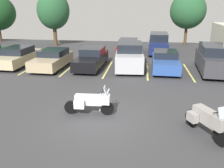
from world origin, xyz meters
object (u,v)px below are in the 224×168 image
Objects in this scene: motorcycle_touring at (91,101)px; car_silver at (129,57)px; motorcycle_second at (208,119)px; car_charcoal at (213,59)px; car_tan at (52,59)px; car_far_navy at (158,43)px; car_black at (92,58)px; car_blue at (165,61)px; car_far_red at (128,46)px; car_champagne at (18,56)px.

car_silver is at bearing 81.46° from motorcycle_touring.
motorcycle_second is 9.33m from car_charcoal.
car_tan reaches higher than motorcycle_touring.
car_far_navy is at bearing 93.71° from motorcycle_second.
car_blue is at bearing -1.08° from car_black.
car_far_red is (2.40, 5.97, -0.02)m from car_black.
car_tan is 0.98× the size of car_far_navy.
car_champagne is 1.09× the size of car_silver.
car_tan is 1.02× the size of car_silver.
car_black is 5.55m from car_blue.
car_blue reaches higher than car_tan.
motorcycle_touring is 0.52× the size of car_far_red.
car_champagne is 14.75m from car_charcoal.
motorcycle_touring is at bearing -132.43° from car_charcoal.
motorcycle_touring is 8.83m from car_tan.
motorcycle_touring is 8.27m from car_black.
motorcycle_touring is 0.50× the size of car_tan.
car_blue is at bearing -88.30° from car_far_navy.
car_tan is 11.75m from car_charcoal.
car_blue is (8.49, 0.48, -0.00)m from car_tan.
car_champagne reaches higher than motorcycle_second.
motorcycle_second reaches higher than car_blue.
car_black reaches higher than motorcycle_second.
car_far_navy is (11.32, 6.36, 0.27)m from car_champagne.
car_champagne is (-7.65, 7.95, 0.10)m from motorcycle_touring.
motorcycle_touring is at bearing 165.13° from motorcycle_second.
car_far_red is (8.35, 6.11, -0.03)m from car_champagne.
car_champagne is 1.12× the size of car_far_red.
car_far_red is at bearing 87.14° from motorcycle_touring.
car_black reaches higher than car_champagne.
car_champagne is at bearing 143.28° from motorcycle_second.
car_champagne is at bearing -179.86° from car_silver.
motorcycle_touring is 0.45× the size of car_black.
car_champagne is at bearing 133.89° from motorcycle_touring.
car_far_navy is (3.67, 14.31, 0.37)m from motorcycle_touring.
car_silver reaches higher than motorcycle_touring.
car_blue is at bearing 95.09° from motorcycle_second.
motorcycle_touring is 4.84m from motorcycle_second.
car_blue is at bearing 64.24° from motorcycle_touring.
car_black is (-1.70, 8.09, 0.08)m from motorcycle_touring.
car_charcoal is at bearing -2.00° from car_silver.
car_black is at bearing 101.85° from motorcycle_touring.
car_far_red is at bearing 117.41° from car_blue.
car_far_navy is (8.31, 6.80, 0.31)m from car_tan.
car_blue is (3.85, 7.99, 0.06)m from motorcycle_touring.
car_tan is at bearing 136.79° from motorcycle_second.
car_silver is at bearing -2.35° from car_black.
car_silver is at bearing 4.53° from car_tan.
car_silver is 6.12m from car_far_red.
car_tan is 0.90× the size of car_charcoal.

